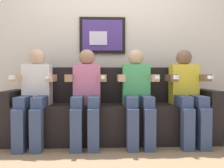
{
  "coord_description": "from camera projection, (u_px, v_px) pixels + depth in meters",
  "views": [
    {
      "loc": [
        -0.12,
        -2.6,
        0.81
      ],
      "look_at": [
        0.0,
        0.15,
        0.7
      ],
      "focal_mm": 38.3,
      "sensor_mm": 36.0,
      "label": 1
    }
  ],
  "objects": [
    {
      "name": "ground_plane",
      "position": [
        113.0,
        148.0,
        2.64
      ],
      "size": [
        6.38,
        6.38,
        0.0
      ],
      "primitive_type": "plane",
      "color": "#8C6B4C"
    },
    {
      "name": "back_wall_assembly",
      "position": [
        110.0,
        39.0,
        3.35
      ],
      "size": [
        4.91,
        0.1,
        2.6
      ],
      "color": "beige",
      "rests_on": "ground_plane"
    },
    {
      "name": "couch",
      "position": [
        111.0,
        115.0,
        2.95
      ],
      "size": [
        2.51,
        0.58,
        0.9
      ],
      "color": "black",
      "rests_on": "ground_plane"
    },
    {
      "name": "person_leftmost",
      "position": [
        35.0,
        92.0,
        2.73
      ],
      "size": [
        0.46,
        0.56,
        1.11
      ],
      "color": "white",
      "rests_on": "ground_plane"
    },
    {
      "name": "person_left_center",
      "position": [
        87.0,
        92.0,
        2.76
      ],
      "size": [
        0.46,
        0.56,
        1.11
      ],
      "color": "pink",
      "rests_on": "ground_plane"
    },
    {
      "name": "person_right_center",
      "position": [
        137.0,
        92.0,
        2.78
      ],
      "size": [
        0.46,
        0.56,
        1.11
      ],
      "color": "#4CB266",
      "rests_on": "ground_plane"
    },
    {
      "name": "person_rightmost",
      "position": [
        187.0,
        92.0,
        2.81
      ],
      "size": [
        0.46,
        0.56,
        1.11
      ],
      "color": "yellow",
      "rests_on": "ground_plane"
    }
  ]
}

